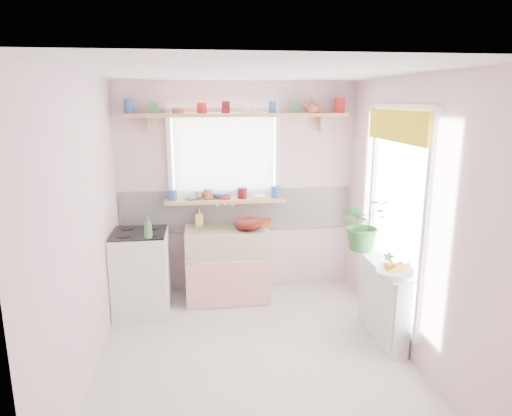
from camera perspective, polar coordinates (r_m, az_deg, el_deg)
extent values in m
plane|color=beige|center=(4.39, -0.30, -17.97)|extent=(3.20, 3.20, 0.00)
plane|color=white|center=(3.76, -0.35, 16.63)|extent=(3.20, 3.20, 0.00)
plane|color=silver|center=(5.44, -2.38, 2.38)|extent=(2.80, 0.00, 2.80)
plane|color=silver|center=(2.41, 4.44, -12.13)|extent=(2.80, 0.00, 2.80)
plane|color=silver|center=(3.98, -20.78, -2.61)|extent=(0.00, 3.20, 3.20)
plane|color=silver|center=(4.29, 18.58, -1.32)|extent=(0.00, 3.20, 3.20)
cube|color=white|center=(5.48, -2.34, -0.21)|extent=(2.74, 0.03, 0.50)
cube|color=pink|center=(5.53, -2.32, -2.23)|extent=(2.74, 0.02, 0.12)
cube|color=white|center=(5.37, -4.02, 6.53)|extent=(1.20, 0.01, 1.00)
cube|color=white|center=(5.30, -3.98, 6.44)|extent=(1.15, 0.02, 0.95)
cube|color=white|center=(4.46, 17.42, -0.68)|extent=(0.01, 1.10, 1.90)
cube|color=yellow|center=(4.31, 17.14, 9.78)|extent=(0.03, 1.20, 0.28)
cube|color=white|center=(5.42, -3.60, -8.43)|extent=(0.85, 0.55, 0.55)
cube|color=#EB5F45|center=(5.16, -3.39, -9.58)|extent=(0.95, 0.02, 0.53)
cube|color=#C7B691|center=(5.28, -3.67, -4.15)|extent=(0.95, 0.55, 0.30)
cylinder|color=silver|center=(5.42, -3.90, 0.68)|extent=(0.03, 0.22, 0.03)
cube|color=white|center=(5.16, -14.13, -7.92)|extent=(0.58, 0.58, 0.90)
cube|color=black|center=(5.01, -14.43, -3.06)|extent=(0.56, 0.56, 0.02)
cylinder|color=black|center=(4.90, -16.26, -3.39)|extent=(0.14, 0.14, 0.01)
cylinder|color=black|center=(4.86, -12.99, -3.31)|extent=(0.14, 0.14, 0.01)
cylinder|color=black|center=(5.16, -15.80, -2.50)|extent=(0.14, 0.14, 0.01)
cylinder|color=black|center=(5.13, -12.70, -2.42)|extent=(0.14, 0.14, 0.01)
cube|color=white|center=(4.71, 15.60, -11.11)|extent=(0.15, 0.90, 0.75)
cube|color=white|center=(4.55, 15.55, -6.73)|extent=(0.22, 0.95, 0.03)
cube|color=tan|center=(5.34, -3.86, 0.94)|extent=(1.40, 0.22, 0.04)
cube|color=tan|center=(5.22, -2.35, 11.53)|extent=(2.52, 0.24, 0.04)
cylinder|color=#3359A5|center=(5.25, -15.59, 11.95)|extent=(0.11, 0.11, 0.12)
cylinder|color=#3F7F4C|center=(5.22, -12.68, 12.11)|extent=(0.11, 0.11, 0.12)
cylinder|color=#A55133|center=(5.20, -9.73, 11.90)|extent=(0.11, 0.11, 0.06)
cylinder|color=red|center=(5.20, -6.78, 12.33)|extent=(0.11, 0.11, 0.12)
cylinder|color=#590F14|center=(5.21, -3.83, 12.39)|extent=(0.11, 0.11, 0.12)
cylinder|color=silver|center=(5.23, -0.89, 12.09)|extent=(0.11, 0.11, 0.06)
cylinder|color=#3359A5|center=(5.27, 2.01, 12.42)|extent=(0.11, 0.11, 0.12)
cylinder|color=#3F7F4C|center=(5.31, 4.87, 12.39)|extent=(0.11, 0.11, 0.12)
cylinder|color=#A55133|center=(5.38, 7.66, 12.01)|extent=(0.11, 0.11, 0.06)
cylinder|color=red|center=(5.45, 10.40, 12.25)|extent=(0.11, 0.11, 0.12)
cylinder|color=#3359A5|center=(5.32, -10.55, 1.58)|extent=(0.11, 0.11, 0.12)
cylinder|color=#3F7F4C|center=(5.31, -8.33, 1.65)|extent=(0.11, 0.11, 0.12)
cylinder|color=#A55133|center=(5.32, -6.09, 1.40)|extent=(0.11, 0.11, 0.06)
cylinder|color=red|center=(5.32, -3.88, 1.78)|extent=(0.11, 0.11, 0.12)
cylinder|color=#590F14|center=(5.34, -1.66, 1.84)|extent=(0.11, 0.11, 0.12)
cylinder|color=silver|center=(5.37, 0.54, 1.58)|extent=(0.11, 0.11, 0.06)
cylinder|color=#3359A5|center=(5.39, 2.71, 1.95)|extent=(0.11, 0.11, 0.12)
cube|color=#DB5413|center=(5.45, -0.13, -1.69)|extent=(0.43, 0.34, 0.04)
ellipsoid|color=#54110E|center=(5.17, -0.90, -1.94)|extent=(0.41, 0.41, 0.15)
imported|color=#31702C|center=(4.80, 13.28, -1.90)|extent=(0.59, 0.54, 0.56)
imported|color=silver|center=(4.17, 16.95, -7.90)|extent=(0.43, 0.43, 0.08)
imported|color=#396E2C|center=(4.27, 16.23, -6.56)|extent=(0.12, 0.10, 0.19)
imported|color=#E7DB67|center=(5.39, -7.12, -1.05)|extent=(0.09, 0.10, 0.21)
imported|color=beige|center=(5.38, -7.12, 1.67)|extent=(0.15, 0.15, 0.09)
imported|color=#2E4E95|center=(5.38, -4.42, 1.59)|extent=(0.23, 0.23, 0.06)
imported|color=#9C4B30|center=(5.30, 6.98, 12.58)|extent=(0.20, 0.20, 0.17)
imported|color=#408144|center=(4.75, -13.35, -2.36)|extent=(0.10, 0.10, 0.22)
sphere|color=orange|center=(4.15, 17.01, -7.13)|extent=(0.08, 0.08, 0.08)
sphere|color=orange|center=(4.20, 17.59, -6.92)|extent=(0.08, 0.08, 0.08)
sphere|color=orange|center=(4.14, 16.26, -7.09)|extent=(0.08, 0.08, 0.08)
cylinder|color=yellow|center=(4.11, 17.56, -7.21)|extent=(0.18, 0.04, 0.10)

